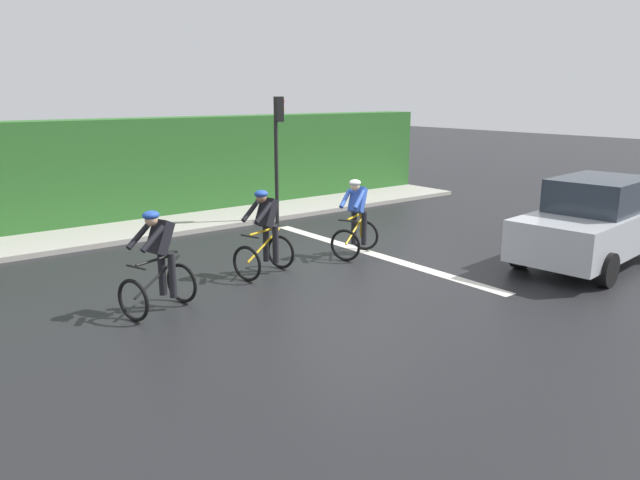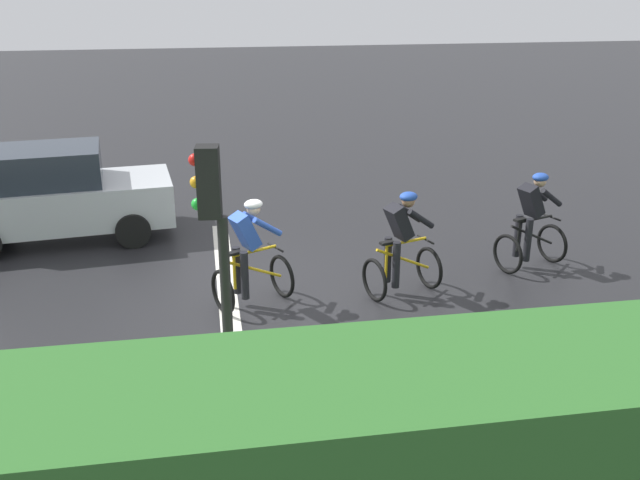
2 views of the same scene
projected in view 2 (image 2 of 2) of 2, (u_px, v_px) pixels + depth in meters
name	position (u px, v px, depth m)	size (l,w,h in m)	color
ground_plane	(265.00, 298.00, 10.97)	(80.00, 80.00, 0.00)	black
road_marking_stop_line	(228.00, 301.00, 10.88)	(7.00, 0.30, 0.01)	silver
cyclist_lead	(531.00, 224.00, 11.83)	(1.00, 1.24, 1.66)	black
cyclist_second	(401.00, 247.00, 10.83)	(0.98, 1.24, 1.66)	black
cyclist_mid	(250.00, 256.00, 10.46)	(1.08, 1.27, 1.66)	black
car_silver	(55.00, 195.00, 13.12)	(2.23, 4.26, 1.76)	#B7BCC1
traffic_light_near_crossing	(218.00, 266.00, 6.44)	(0.22, 0.31, 3.34)	black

